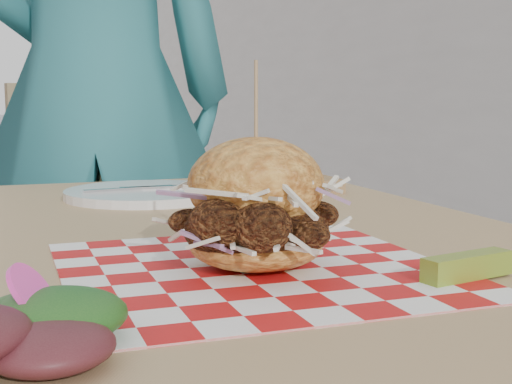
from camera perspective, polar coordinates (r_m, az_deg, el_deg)
diner at (r=1.75m, az=-12.81°, el=7.96°), size 0.75×0.56×1.86m
patio_table at (r=0.87m, az=-4.10°, el=-8.61°), size 0.80×1.20×0.75m
patio_chair at (r=1.91m, az=-13.12°, el=-3.52°), size 0.48×0.49×0.95m
paper_liner at (r=0.68m, az=0.00°, el=-6.15°), size 0.36×0.36×0.00m
sandwich at (r=0.67m, az=-0.00°, el=-1.58°), size 0.17×0.17×0.20m
pickle_spear at (r=0.67m, az=16.54°, el=-5.71°), size 0.10×0.04×0.02m
side_salad at (r=0.49m, az=-19.07°, el=-10.57°), size 0.14×0.13×0.05m
place_setting at (r=1.19m, az=-8.67°, el=-0.10°), size 0.27×0.27×0.02m
kraft_tray at (r=1.25m, az=2.88°, el=1.06°), size 0.15×0.12×0.06m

